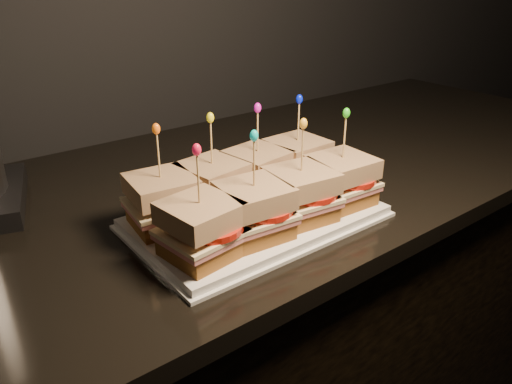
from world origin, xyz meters
TOP-DOWN VIEW (x-y plane):
  - granite_slab at (-0.38, 1.64)m, footprint 2.44×0.73m
  - platter at (-0.30, 1.47)m, footprint 0.39×0.24m
  - platter_rim at (-0.30, 1.47)m, footprint 0.40×0.25m
  - sandwich_0_bread_bot at (-0.43, 1.52)m, footprint 0.10×0.10m
  - sandwich_0_ham at (-0.43, 1.52)m, footprint 0.11×0.11m
  - sandwich_0_cheese at (-0.43, 1.52)m, footprint 0.11×0.11m
  - sandwich_0_tomato at (-0.42, 1.52)m, footprint 0.09×0.09m
  - sandwich_0_bread_top at (-0.43, 1.52)m, footprint 0.10×0.10m
  - sandwich_0_pick at (-0.43, 1.52)m, footprint 0.00×0.00m
  - sandwich_0_frill at (-0.43, 1.52)m, footprint 0.01×0.01m
  - sandwich_1_bread_bot at (-0.34, 1.52)m, footprint 0.10×0.10m
  - sandwich_1_ham at (-0.34, 1.52)m, footprint 0.11×0.11m
  - sandwich_1_cheese at (-0.34, 1.52)m, footprint 0.11×0.11m
  - sandwich_1_tomato at (-0.33, 1.52)m, footprint 0.09×0.09m
  - sandwich_1_bread_top at (-0.34, 1.52)m, footprint 0.11×0.11m
  - sandwich_1_pick at (-0.34, 1.52)m, footprint 0.00×0.00m
  - sandwich_1_frill at (-0.34, 1.52)m, footprint 0.01×0.01m
  - sandwich_2_bread_bot at (-0.25, 1.52)m, footprint 0.10×0.10m
  - sandwich_2_ham at (-0.25, 1.52)m, footprint 0.11×0.11m
  - sandwich_2_cheese at (-0.25, 1.52)m, footprint 0.12×0.11m
  - sandwich_2_tomato at (-0.24, 1.52)m, footprint 0.09×0.09m
  - sandwich_2_bread_top at (-0.25, 1.52)m, footprint 0.11×0.11m
  - sandwich_2_pick at (-0.25, 1.52)m, footprint 0.00×0.00m
  - sandwich_2_frill at (-0.25, 1.52)m, footprint 0.01×0.01m
  - sandwich_3_bread_bot at (-0.16, 1.52)m, footprint 0.09×0.09m
  - sandwich_3_ham at (-0.16, 1.52)m, footprint 0.10×0.10m
  - sandwich_3_cheese at (-0.16, 1.52)m, footprint 0.10×0.10m
  - sandwich_3_tomato at (-0.15, 1.52)m, footprint 0.09×0.09m
  - sandwich_3_bread_top at (-0.16, 1.52)m, footprint 0.09×0.09m
  - sandwich_3_pick at (-0.16, 1.52)m, footprint 0.00×0.00m
  - sandwich_3_frill at (-0.16, 1.52)m, footprint 0.01×0.01m
  - sandwich_4_bread_bot at (-0.43, 1.41)m, footprint 0.10×0.10m
  - sandwich_4_ham at (-0.43, 1.41)m, footprint 0.11×0.11m
  - sandwich_4_cheese at (-0.43, 1.41)m, footprint 0.11×0.11m
  - sandwich_4_tomato at (-0.42, 1.41)m, footprint 0.09×0.09m
  - sandwich_4_bread_top at (-0.43, 1.41)m, footprint 0.10×0.10m
  - sandwich_4_pick at (-0.43, 1.41)m, footprint 0.00×0.00m
  - sandwich_4_frill at (-0.43, 1.41)m, footprint 0.01×0.01m
  - sandwich_5_bread_bot at (-0.34, 1.41)m, footprint 0.10×0.10m
  - sandwich_5_ham at (-0.34, 1.41)m, footprint 0.11×0.11m
  - sandwich_5_cheese at (-0.34, 1.41)m, footprint 0.11×0.11m
  - sandwich_5_tomato at (-0.33, 1.41)m, footprint 0.09×0.09m
  - sandwich_5_bread_top at (-0.34, 1.41)m, footprint 0.10×0.10m
  - sandwich_5_pick at (-0.34, 1.41)m, footprint 0.00×0.00m
  - sandwich_5_frill at (-0.34, 1.41)m, footprint 0.01×0.01m
  - sandwich_6_bread_bot at (-0.25, 1.41)m, footprint 0.10×0.10m
  - sandwich_6_ham at (-0.25, 1.41)m, footprint 0.11×0.11m
  - sandwich_6_cheese at (-0.25, 1.41)m, footprint 0.11×0.11m
  - sandwich_6_tomato at (-0.24, 1.41)m, footprint 0.09×0.09m
  - sandwich_6_bread_top at (-0.25, 1.41)m, footprint 0.10×0.10m
  - sandwich_6_pick at (-0.25, 1.41)m, footprint 0.00×0.00m
  - sandwich_6_frill at (-0.25, 1.41)m, footprint 0.01×0.01m
  - sandwich_7_bread_bot at (-0.16, 1.41)m, footprint 0.10×0.10m
  - sandwich_7_ham at (-0.16, 1.41)m, footprint 0.11×0.10m
  - sandwich_7_cheese at (-0.16, 1.41)m, footprint 0.11×0.11m
  - sandwich_7_tomato at (-0.15, 1.41)m, footprint 0.09×0.09m
  - sandwich_7_bread_top at (-0.16, 1.41)m, footprint 0.10×0.10m
  - sandwich_7_pick at (-0.16, 1.41)m, footprint 0.00×0.00m
  - sandwich_7_frill at (-0.16, 1.41)m, footprint 0.01×0.01m

SIDE VIEW (x-z plane):
  - granite_slab at x=-0.38m, z-range 0.91..0.94m
  - platter_rim at x=-0.30m, z-range 0.94..0.95m
  - platter at x=-0.30m, z-range 0.94..0.96m
  - sandwich_0_bread_bot at x=-0.43m, z-range 0.96..0.99m
  - sandwich_1_bread_bot at x=-0.34m, z-range 0.96..0.99m
  - sandwich_2_bread_bot at x=-0.25m, z-range 0.96..0.99m
  - sandwich_3_bread_bot at x=-0.16m, z-range 0.96..0.99m
  - sandwich_4_bread_bot at x=-0.43m, z-range 0.96..0.99m
  - sandwich_5_bread_bot at x=-0.34m, z-range 0.96..0.99m
  - sandwich_6_bread_bot at x=-0.25m, z-range 0.96..0.99m
  - sandwich_7_bread_bot at x=-0.16m, z-range 0.96..0.99m
  - sandwich_0_ham at x=-0.43m, z-range 0.99..0.99m
  - sandwich_1_ham at x=-0.34m, z-range 0.99..0.99m
  - sandwich_2_ham at x=-0.25m, z-range 0.99..0.99m
  - sandwich_3_ham at x=-0.16m, z-range 0.99..0.99m
  - sandwich_4_ham at x=-0.43m, z-range 0.99..0.99m
  - sandwich_5_ham at x=-0.34m, z-range 0.99..0.99m
  - sandwich_6_ham at x=-0.25m, z-range 0.99..0.99m
  - sandwich_7_ham at x=-0.16m, z-range 0.99..0.99m
  - sandwich_0_cheese at x=-0.43m, z-range 0.99..1.00m
  - sandwich_1_cheese at x=-0.34m, z-range 0.99..1.00m
  - sandwich_2_cheese at x=-0.25m, z-range 0.99..1.00m
  - sandwich_3_cheese at x=-0.16m, z-range 0.99..1.00m
  - sandwich_4_cheese at x=-0.43m, z-range 0.99..1.00m
  - sandwich_5_cheese at x=-0.34m, z-range 0.99..1.00m
  - sandwich_6_cheese at x=-0.25m, z-range 0.99..1.00m
  - sandwich_7_cheese at x=-0.16m, z-range 0.99..1.00m
  - sandwich_0_tomato at x=-0.42m, z-range 1.00..1.01m
  - sandwich_1_tomato at x=-0.33m, z-range 1.00..1.01m
  - sandwich_2_tomato at x=-0.24m, z-range 1.00..1.01m
  - sandwich_3_tomato at x=-0.15m, z-range 1.00..1.01m
  - sandwich_4_tomato at x=-0.42m, z-range 1.00..1.01m
  - sandwich_5_tomato at x=-0.33m, z-range 1.00..1.01m
  - sandwich_6_tomato at x=-0.24m, z-range 1.00..1.01m
  - sandwich_7_tomato at x=-0.15m, z-range 1.00..1.01m
  - sandwich_0_bread_top at x=-0.43m, z-range 1.01..1.04m
  - sandwich_1_bread_top at x=-0.34m, z-range 1.01..1.04m
  - sandwich_2_bread_top at x=-0.25m, z-range 1.01..1.04m
  - sandwich_3_bread_top at x=-0.16m, z-range 1.01..1.04m
  - sandwich_4_bread_top at x=-0.43m, z-range 1.01..1.04m
  - sandwich_5_bread_top at x=-0.34m, z-range 1.01..1.04m
  - sandwich_6_bread_top at x=-0.25m, z-range 1.01..1.04m
  - sandwich_7_bread_top at x=-0.16m, z-range 1.01..1.04m
  - sandwich_0_pick at x=-0.43m, z-range 1.03..1.12m
  - sandwich_1_pick at x=-0.34m, z-range 1.03..1.12m
  - sandwich_2_pick at x=-0.25m, z-range 1.03..1.12m
  - sandwich_3_pick at x=-0.16m, z-range 1.03..1.12m
  - sandwich_4_pick at x=-0.43m, z-range 1.03..1.12m
  - sandwich_5_pick at x=-0.34m, z-range 1.03..1.12m
  - sandwich_6_pick at x=-0.25m, z-range 1.03..1.12m
  - sandwich_7_pick at x=-0.16m, z-range 1.03..1.12m
  - sandwich_0_frill at x=-0.43m, z-range 1.11..1.12m
  - sandwich_1_frill at x=-0.34m, z-range 1.11..1.12m
  - sandwich_2_frill at x=-0.25m, z-range 1.11..1.12m
  - sandwich_3_frill at x=-0.16m, z-range 1.11..1.12m
  - sandwich_4_frill at x=-0.43m, z-range 1.11..1.12m
  - sandwich_5_frill at x=-0.34m, z-range 1.11..1.12m
  - sandwich_6_frill at x=-0.25m, z-range 1.11..1.12m
  - sandwich_7_frill at x=-0.16m, z-range 1.11..1.12m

